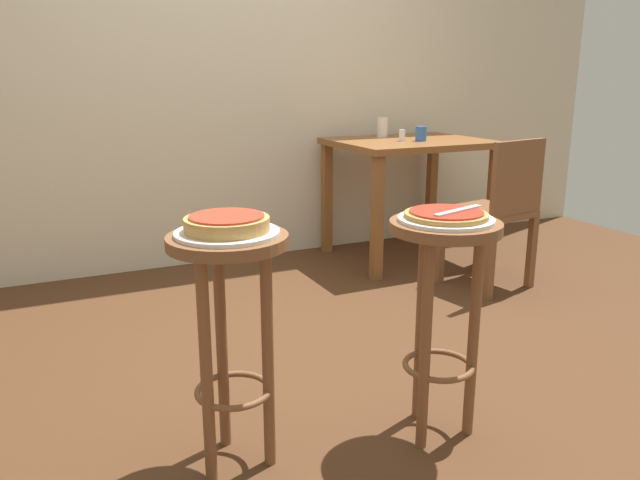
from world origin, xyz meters
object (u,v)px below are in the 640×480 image
stool_foreground (442,284)px  serving_plate_middle (227,233)px  dining_table (409,159)px  cup_near_edge (421,134)px  pizza_foreground (446,214)px  wooden_chair (498,208)px  serving_plate_foreground (446,219)px  cup_far_edge (382,127)px  pizza_server_knife (458,210)px  stool_middle (230,303)px  condiment_shaker (402,135)px  pizza_middle (227,223)px

stool_foreground → serving_plate_middle: serving_plate_middle is taller
dining_table → cup_near_edge: 0.19m
pizza_foreground → wooden_chair: size_ratio=0.31×
serving_plate_foreground → dining_table: (1.07, 1.84, -0.09)m
pizza_foreground → cup_far_edge: (1.01, 2.07, 0.08)m
serving_plate_middle → pizza_server_knife: pizza_server_knife is taller
stool_foreground → cup_far_edge: 2.33m
pizza_foreground → stool_middle: size_ratio=0.35×
cup_far_edge → wooden_chair: size_ratio=0.15×
serving_plate_middle → cup_near_edge: bearing=42.6°
serving_plate_middle → dining_table: bearing=44.6°
pizza_foreground → stool_middle: (-0.67, 0.13, -0.23)m
condiment_shaker → pizza_server_knife: condiment_shaker is taller
dining_table → pizza_server_knife: pizza_server_knife is taller
dining_table → cup_far_edge: size_ratio=7.39×
stool_foreground → stool_middle: 0.68m
pizza_server_knife → pizza_foreground: bearing=129.6°
pizza_server_knife → stool_foreground: bearing=129.6°
pizza_foreground → serving_plate_middle: size_ratio=0.86×
cup_far_edge → condiment_shaker: (-0.02, -0.28, -0.03)m
dining_table → serving_plate_foreground: bearing=-120.2°
condiment_shaker → cup_near_edge: bearing=-24.4°
stool_foreground → cup_near_edge: bearing=58.0°
serving_plate_foreground → serving_plate_middle: same height
serving_plate_foreground → serving_plate_middle: 0.68m
condiment_shaker → wooden_chair: bearing=-74.7°
serving_plate_middle → pizza_middle: bearing=0.0°
pizza_foreground → condiment_shaker: 2.05m
serving_plate_middle → pizza_middle: pizza_middle is taller
serving_plate_foreground → pizza_middle: 0.68m
serving_plate_foreground → condiment_shaker: (0.98, 1.80, 0.07)m
serving_plate_middle → condiment_shaker: 2.35m
serving_plate_middle → cup_far_edge: size_ratio=2.35×
serving_plate_middle → condiment_shaker: bearing=45.3°
pizza_middle → dining_table: 2.45m
stool_middle → cup_far_edge: size_ratio=5.74×
stool_middle → wooden_chair: (1.85, 0.97, -0.07)m
stool_foreground → serving_plate_foreground: serving_plate_foreground is taller
cup_near_edge → wooden_chair: cup_near_edge is taller
stool_foreground → pizza_middle: bearing=169.1°
stool_foreground → pizza_middle: pizza_middle is taller
serving_plate_middle → pizza_foreground: bearing=-10.9°
serving_plate_foreground → serving_plate_middle: (-0.67, 0.13, 0.00)m
stool_foreground → condiment_shaker: condiment_shaker is taller
dining_table → pizza_server_knife: size_ratio=4.33×
serving_plate_foreground → pizza_server_knife: size_ratio=1.38×
serving_plate_middle → wooden_chair: wooden_chair is taller
stool_middle → pizza_foreground: bearing=-10.9°
wooden_chair → pizza_server_knife: wooden_chair is taller
serving_plate_middle → dining_table: dining_table is taller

